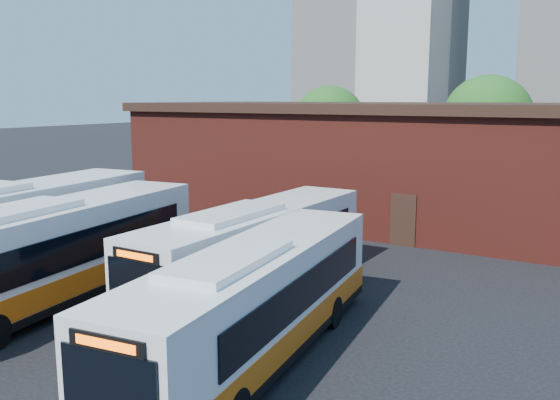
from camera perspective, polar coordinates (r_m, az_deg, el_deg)
The scene contains 8 objects.
ground at distance 17.87m, azimuth -14.30°, elevation -12.45°, with size 220.00×220.00×0.00m, color black.
bus_west at distance 23.51m, azimuth -25.14°, elevation -3.42°, with size 4.48×13.75×3.69m.
bus_midwest at distance 20.57m, azimuth -21.07°, elevation -5.22°, with size 4.30×12.91×3.47m.
bus_mideast at distance 20.22m, azimuth -2.33°, elevation -5.21°, with size 2.53×11.69×3.17m.
bus_east at distance 15.27m, azimuth -2.41°, elevation -10.32°, with size 3.85×11.70×3.14m.
depot_building at distance 33.77m, azimuth 10.62°, elevation 3.83°, with size 28.60×12.60×6.40m.
tree_west at distance 48.69m, azimuth 4.77°, elevation 7.39°, with size 6.00×6.00×7.65m.
tree_mid at distance 46.48m, azimuth 19.35°, elevation 7.30°, with size 6.56×6.56×8.36m.
Camera 1 is at (12.09, -11.35, 6.68)m, focal length 38.00 mm.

